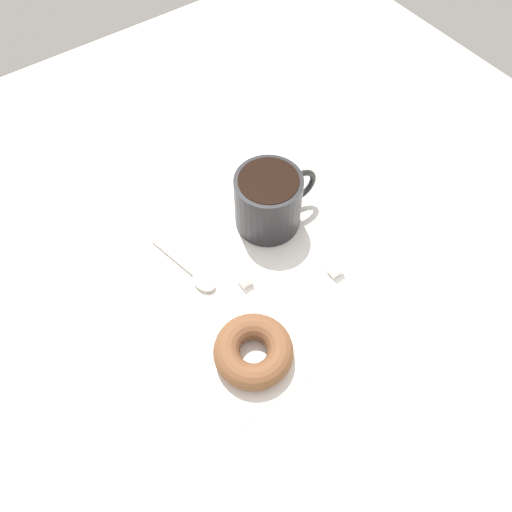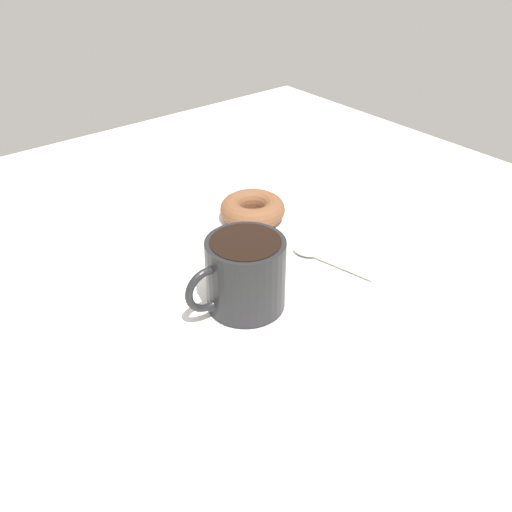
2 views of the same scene
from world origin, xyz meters
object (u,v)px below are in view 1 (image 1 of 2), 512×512
Objects in this scene: donut at (253,351)px; spoon at (196,276)px; coffee_cup at (269,200)px; sugar_cube at (245,279)px; sugar_cube_extra at (335,268)px.

donut reaches higher than spoon.
spoon is at bearing 8.86° from coffee_cup.
donut is 6.17× the size of sugar_cube.
coffee_cup is 14.65cm from spoon.
donut is at bearing 60.90° from sugar_cube.
spoon is at bearing -32.61° from sugar_cube_extra.
coffee_cup is 21.48cm from donut.
sugar_cube_extra is (-11.06, 5.73, 0.07)cm from sugar_cube.
sugar_cube_extra reaches higher than spoon.
coffee_cup is at bearing -79.89° from sugar_cube_extra.
sugar_cube is (-5.17, -9.29, -0.84)cm from donut.
donut is 16.64cm from sugar_cube_extra.
coffee_cup is at bearing -131.22° from donut.
sugar_cube is at bearing 137.75° from spoon.
coffee_cup is 8.06× the size of sugar_cube.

